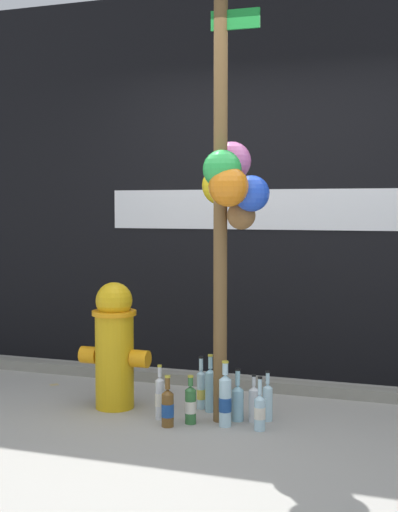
% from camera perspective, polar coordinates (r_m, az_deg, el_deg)
% --- Properties ---
extents(ground_plane, '(14.00, 14.00, 0.00)m').
position_cam_1_polar(ground_plane, '(4.29, 0.71, -14.45)').
color(ground_plane, '#9E9B93').
extents(building_wall, '(10.00, 0.21, 3.08)m').
position_cam_1_polar(building_wall, '(5.72, 6.21, 5.82)').
color(building_wall, black).
rests_on(building_wall, ground_plane).
extents(curb_strip, '(8.00, 0.12, 0.08)m').
position_cam_1_polar(curb_strip, '(5.36, 4.75, -10.25)').
color(curb_strip, gray).
rests_on(curb_strip, ground_plane).
extents(memorial_post, '(0.54, 0.64, 3.04)m').
position_cam_1_polar(memorial_post, '(4.43, 2.33, 7.96)').
color(memorial_post, brown).
rests_on(memorial_post, ground_plane).
extents(fire_hydrant, '(0.49, 0.30, 0.85)m').
position_cam_1_polar(fire_hydrant, '(4.85, -6.80, -7.08)').
color(fire_hydrant, gold).
rests_on(fire_hydrant, ground_plane).
extents(bottle_0, '(0.08, 0.08, 0.33)m').
position_cam_1_polar(bottle_0, '(4.60, 3.11, -11.54)').
color(bottle_0, '#93CCE0').
rests_on(bottle_0, ground_plane).
extents(bottle_1, '(0.08, 0.08, 0.32)m').
position_cam_1_polar(bottle_1, '(4.48, -2.53, -12.02)').
color(bottle_1, brown).
rests_on(bottle_1, ground_plane).
extents(bottle_2, '(0.08, 0.08, 0.41)m').
position_cam_1_polar(bottle_2, '(4.48, 2.11, -11.45)').
color(bottle_2, '#B2DBEA').
rests_on(bottle_2, ground_plane).
extents(bottle_3, '(0.07, 0.07, 0.31)m').
position_cam_1_polar(bottle_3, '(4.54, -0.68, -11.79)').
color(bottle_3, '#337038').
rests_on(bottle_3, ground_plane).
extents(bottle_4, '(0.06, 0.06, 0.36)m').
position_cam_1_polar(bottle_4, '(4.85, 0.17, -10.60)').
color(bottle_4, '#B2DBEA').
rests_on(bottle_4, ground_plane).
extents(bottle_5, '(0.06, 0.06, 0.30)m').
position_cam_1_polar(bottle_5, '(4.58, 4.41, -11.66)').
color(bottle_5, silver).
rests_on(bottle_5, ground_plane).
extents(bottle_6, '(0.07, 0.07, 0.38)m').
position_cam_1_polar(bottle_6, '(4.78, 0.92, -10.57)').
color(bottle_6, '#93CCE0').
rests_on(bottle_6, ground_plane).
extents(bottle_7, '(0.06, 0.06, 0.35)m').
position_cam_1_polar(bottle_7, '(4.63, -3.16, -11.24)').
color(bottle_7, silver).
rests_on(bottle_7, ground_plane).
extents(bottle_8, '(0.07, 0.07, 0.33)m').
position_cam_1_polar(bottle_8, '(4.42, 4.89, -12.31)').
color(bottle_8, '#B2DBEA').
rests_on(bottle_8, ground_plane).
extents(bottle_9, '(0.06, 0.06, 0.32)m').
position_cam_1_polar(bottle_9, '(4.61, 5.51, -11.49)').
color(bottle_9, '#B2DBEA').
rests_on(bottle_9, ground_plane).
extents(litter_0, '(0.10, 0.11, 0.01)m').
position_cam_1_polar(litter_0, '(5.26, 13.69, -11.04)').
color(litter_0, '#8C99B2').
rests_on(litter_0, ground_plane).
extents(litter_1, '(0.08, 0.08, 0.01)m').
position_cam_1_polar(litter_1, '(5.61, -11.54, -10.05)').
color(litter_1, tan).
rests_on(litter_1, ground_plane).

